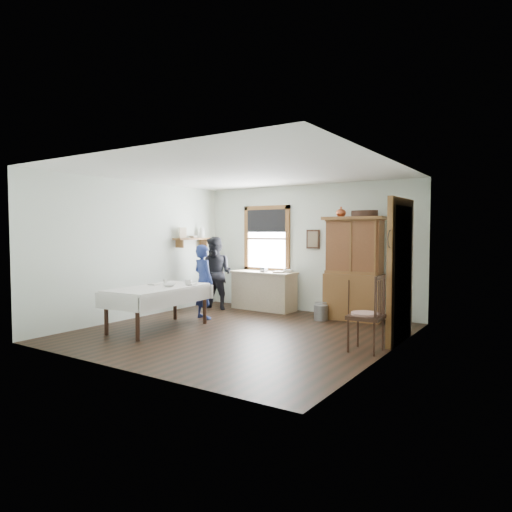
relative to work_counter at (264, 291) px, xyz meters
name	(u,v)px	position (x,y,z in m)	size (l,w,h in m)	color
room	(239,253)	(0.88, -2.16, 0.93)	(5.01, 5.01, 2.70)	black
window	(267,235)	(-0.12, 0.30, 1.22)	(1.18, 0.07, 1.48)	white
doorway	(401,267)	(3.34, -1.31, 0.74)	(0.09, 1.14, 2.22)	#483B33
wall_shelf	(193,238)	(-1.49, -0.62, 1.15)	(0.24, 1.00, 0.44)	brown
framed_picture	(313,239)	(1.03, 0.30, 1.13)	(0.30, 0.04, 0.40)	#331B12
rug_beater	(391,231)	(3.33, -1.86, 1.30)	(0.27, 0.27, 0.01)	black
work_counter	(264,291)	(0.00, 0.00, 0.00)	(1.47, 0.56, 0.84)	tan
china_hutch	(354,268)	(2.07, -0.01, 0.58)	(1.17, 0.56, 1.99)	brown
dining_table	(158,308)	(-0.47, -2.71, -0.05)	(0.98, 1.86, 0.74)	white
spindle_chair	(366,313)	(3.09, -2.16, 0.13)	(0.51, 0.51, 1.10)	#331B12
pail	(321,313)	(1.56, -0.40, -0.27)	(0.27, 0.27, 0.29)	gray
wicker_basket	(336,314)	(1.76, -0.12, -0.33)	(0.30, 0.22, 0.18)	#8F6441
woman_blue	(203,284)	(-0.44, -1.52, 0.25)	(0.49, 0.32, 1.35)	navy
figure_dark	(216,276)	(-0.88, -0.57, 0.32)	(0.72, 0.56, 1.48)	black
table_cup_a	(188,283)	(-0.17, -2.27, 0.37)	(0.12, 0.12, 0.10)	white
table_cup_b	(166,281)	(-0.71, -2.29, 0.37)	(0.09, 0.09, 0.08)	white
table_bowl	(169,285)	(-0.31, -2.60, 0.35)	(0.22, 0.22, 0.06)	white
counter_book	(274,272)	(0.30, -0.07, 0.43)	(0.18, 0.25, 0.02)	#77674F
counter_bowl	(288,271)	(0.55, 0.10, 0.45)	(0.20, 0.20, 0.06)	white
shelf_bowl	(193,237)	(-1.49, -0.61, 1.18)	(0.22, 0.22, 0.05)	white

